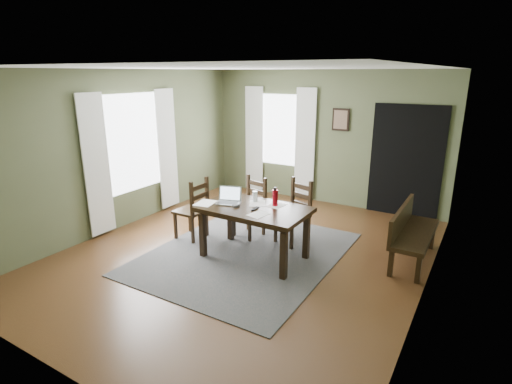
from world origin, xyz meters
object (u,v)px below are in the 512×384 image
Objects in this scene: chair_back_left at (251,208)px; chair_back_right at (294,213)px; laptop at (229,199)px; water_bottle at (275,197)px; dining_table at (254,214)px; chair_end at (193,210)px; bench at (410,229)px.

chair_back_left is 0.76m from chair_back_right.
laptop is 0.70m from water_bottle.
water_bottle reaches higher than dining_table.
water_bottle is at bearing -74.76° from chair_back_right.
chair_end reaches higher than chair_back_right.
laptop reaches higher than bench.
bench is 3.47× the size of laptop.
bench is at bearing 18.25° from chair_back_left.
bench is at bearing 4.93° from laptop.
dining_table is at bearing -18.84° from laptop.
chair_back_right is at bearing 86.30° from water_bottle.
dining_table is 5.60× the size of water_bottle.
water_bottle is (0.66, 0.22, 0.07)m from laptop.
chair_back_left reaches higher than bench.
water_bottle is (-0.04, -0.59, 0.41)m from chair_back_right.
chair_back_right is at bearing 116.20° from chair_end.
chair_back_left is at bearing -153.33° from chair_back_right.
chair_back_left is at bearing 145.37° from water_bottle.
chair_back_right is (0.26, 0.81, -0.19)m from dining_table.
dining_table is 0.47m from laptop.
water_bottle is (-1.75, -0.84, 0.43)m from bench.
water_bottle reaches higher than chair_back_left.
dining_table is at bearing -88.88° from chair_back_right.
bench is (3.19, 0.96, -0.02)m from chair_end.
chair_back_right is (0.75, 0.10, 0.02)m from chair_back_left.
chair_back_left is 3.55× the size of water_bottle.
chair_back_left is 0.96m from water_bottle.
bench is 5.19× the size of water_bottle.
chair_back_left is at bearing 130.37° from chair_end.
chair_end is at bearing 175.65° from dining_table.
laptop is at bearing -111.85° from chair_back_right.
water_bottle reaches higher than bench.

